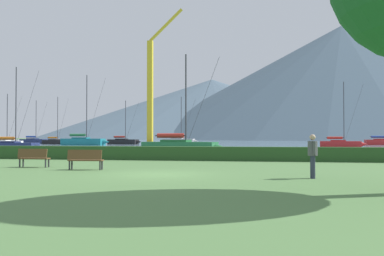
{
  "coord_description": "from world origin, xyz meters",
  "views": [
    {
      "loc": [
        4.56,
        -17.23,
        1.55
      ],
      "look_at": [
        -8.12,
        52.58,
        3.04
      ],
      "focal_mm": 40.2,
      "sensor_mm": 36.0,
      "label": 1
    }
  ],
  "objects": [
    {
      "name": "person_seated_viewer",
      "position": [
        6.13,
        -0.6,
        0.97
      ],
      "size": [
        0.36,
        0.56,
        1.65
      ],
      "rotation": [
        0.0,
        0.0,
        0.16
      ],
      "color": "#2D3347",
      "rests_on": "ground_plane"
    },
    {
      "name": "park_bench_near_path",
      "position": [
        -7.36,
        2.95,
        0.53
      ],
      "size": [
        1.59,
        0.51,
        0.95
      ],
      "rotation": [
        0.0,
        0.0,
        0.02
      ],
      "color": "brown",
      "rests_on": "ground_plane"
    },
    {
      "name": "park_bench_under_tree",
      "position": [
        -4.02,
        1.81,
        0.53
      ],
      "size": [
        1.67,
        0.64,
        0.95
      ],
      "rotation": [
        0.0,
        0.0,
        0.11
      ],
      "color": "brown",
      "rests_on": "ground_plane"
    },
    {
      "name": "sailboat_slip_6",
      "position": [
        -3.69,
        22.39,
        0.66
      ],
      "size": [
        8.16,
        3.33,
        9.35
      ],
      "rotation": [
        0.0,
        0.0,
        -0.14
      ],
      "color": "#236B38",
      "rests_on": "harbor_water"
    },
    {
      "name": "sailboat_slip_5",
      "position": [
        -30.3,
        59.44,
        0.78
      ],
      "size": [
        9.24,
        2.83,
        13.37
      ],
      "rotation": [
        0.0,
        0.0,
        0.01
      ],
      "color": "#19707A",
      "rests_on": "harbor_water"
    },
    {
      "name": "sailboat_slip_4",
      "position": [
        -41.75,
        70.24,
        0.58
      ],
      "size": [
        6.85,
        2.82,
        10.41
      ],
      "rotation": [
        0.0,
        0.0,
        -0.15
      ],
      "color": "black",
      "rests_on": "harbor_water"
    },
    {
      "name": "sailboat_slip_9",
      "position": [
        -39.39,
        48.27,
        0.57
      ],
      "size": [
        6.83,
        2.31,
        8.83
      ],
      "rotation": [
        0.0,
        0.0,
        -0.05
      ],
      "color": "white",
      "rests_on": "harbor_water"
    },
    {
      "name": "hedge_line",
      "position": [
        0.0,
        11.0,
        0.46
      ],
      "size": [
        80.0,
        1.2,
        0.91
      ],
      "primitive_type": "cube",
      "color": "#284C23",
      "rests_on": "ground_plane"
    },
    {
      "name": "sailboat_slip_12",
      "position": [
        -26.74,
        71.87,
        0.63
      ],
      "size": [
        7.71,
        3.04,
        9.46
      ],
      "rotation": [
        0.0,
        0.0,
        -0.12
      ],
      "color": "black",
      "rests_on": "harbor_water"
    },
    {
      "name": "distant_hill_central_peak",
      "position": [
        57.6,
        316.11,
        42.4
      ],
      "size": [
        313.48,
        313.48,
        84.79
      ],
      "primitive_type": "cone",
      "color": "#425666",
      "rests_on": "ground_plane"
    },
    {
      "name": "sailboat_slip_8",
      "position": [
        26.39,
        71.91,
        0.63
      ],
      "size": [
        7.61,
        2.33,
        9.47
      ],
      "rotation": [
        0.0,
        0.0,
        0.01
      ],
      "color": "red",
      "rests_on": "harbor_water"
    },
    {
      "name": "ground_plane",
      "position": [
        0.0,
        0.0,
        0.0
      ],
      "size": [
        1000.0,
        1000.0,
        0.0
      ],
      "primitive_type": "plane",
      "color": "#517A42"
    },
    {
      "name": "sailboat_slip_10",
      "position": [
        -24.05,
        26.78,
        0.57
      ],
      "size": [
        6.74,
        2.25,
        9.47
      ],
      "rotation": [
        0.0,
        0.0,
        0.05
      ],
      "color": "navy",
      "rests_on": "harbor_water"
    },
    {
      "name": "distant_hill_west_ridge",
      "position": [
        -43.59,
        341.4,
        25.1
      ],
      "size": [
        287.89,
        287.89,
        50.21
      ],
      "primitive_type": "cone",
      "color": "#4C6070",
      "rests_on": "ground_plane"
    },
    {
      "name": "sailboat_slip_2",
      "position": [
        -51.12,
        77.37,
        0.65
      ],
      "size": [
        7.89,
        3.29,
        10.34
      ],
      "rotation": [
        0.0,
        0.0,
        -0.15
      ],
      "color": "navy",
      "rests_on": "harbor_water"
    },
    {
      "name": "dock_crane",
      "position": [
        -13.5,
        46.79,
        7.4
      ],
      "size": [
        6.12,
        2.0,
        21.27
      ],
      "color": "#333338",
      "rests_on": "ground_plane"
    },
    {
      "name": "sailboat_slip_3",
      "position": [
        -16.41,
        81.31,
        0.71
      ],
      "size": [
        8.51,
        2.9,
        10.99
      ],
      "rotation": [
        0.0,
        0.0,
        -0.06
      ],
      "color": "#9E9EA3",
      "rests_on": "harbor_water"
    },
    {
      "name": "harbor_water",
      "position": [
        0.0,
        137.0,
        0.0
      ],
      "size": [
        320.0,
        246.0,
        0.0
      ],
      "primitive_type": "cube",
      "color": "slate",
      "rests_on": "ground_plane"
    },
    {
      "name": "sailboat_slip_0",
      "position": [
        15.17,
        50.7,
        0.58
      ],
      "size": [
        6.93,
        2.97,
        9.92
      ],
      "rotation": [
        0.0,
        0.0,
        -0.17
      ],
      "color": "red",
      "rests_on": "harbor_water"
    }
  ]
}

